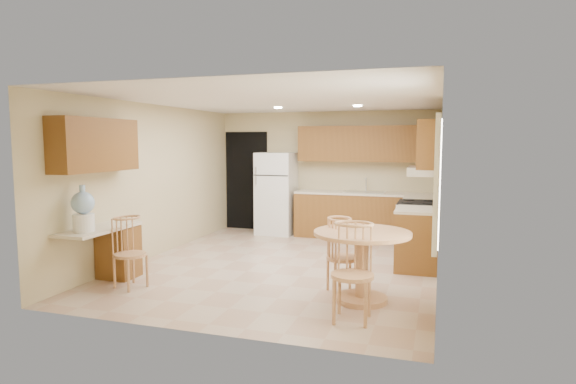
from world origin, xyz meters
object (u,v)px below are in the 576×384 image
(refrigerator, at_px, (276,193))
(water_crock, at_px, (83,211))
(stove, at_px, (418,229))
(chair_table_a, at_px, (342,249))
(dining_table, at_px, (362,256))
(chair_desk, at_px, (126,247))
(chair_table_b, at_px, (351,265))

(refrigerator, bearing_deg, water_crock, -103.48)
(stove, xyz_separation_m, chair_table_a, (-0.80, -2.34, 0.11))
(stove, relative_size, chair_table_a, 1.15)
(stove, distance_m, dining_table, 2.55)
(refrigerator, distance_m, water_crock, 4.51)
(dining_table, height_order, chair_table_a, chair_table_a)
(stove, distance_m, chair_table_a, 2.47)
(refrigerator, xyz_separation_m, water_crock, (-1.05, -4.38, 0.20))
(refrigerator, height_order, dining_table, refrigerator)
(dining_table, relative_size, water_crock, 1.95)
(refrigerator, xyz_separation_m, chair_table_a, (2.07, -3.56, -0.26))
(dining_table, relative_size, chair_table_a, 1.21)
(chair_desk, bearing_deg, water_crock, -46.57)
(chair_table_b, distance_m, water_crock, 3.43)
(dining_table, bearing_deg, chair_table_a, 149.94)
(stove, distance_m, chair_desk, 4.56)
(refrigerator, height_order, stove, refrigerator)
(dining_table, height_order, water_crock, water_crock)
(chair_table_a, distance_m, chair_table_b, 0.95)
(chair_desk, bearing_deg, dining_table, 116.67)
(refrigerator, bearing_deg, stove, -22.99)
(chair_table_b, xyz_separation_m, water_crock, (-3.40, 0.09, 0.40))
(refrigerator, xyz_separation_m, chair_desk, (-0.60, -4.17, -0.28))
(stove, bearing_deg, chair_desk, -139.71)
(chair_desk, bearing_deg, stove, 148.30)
(stove, relative_size, chair_desk, 1.19)
(water_crock, bearing_deg, chair_table_b, -1.44)
(dining_table, relative_size, chair_desk, 1.25)
(chair_table_a, bearing_deg, stove, 130.82)
(refrigerator, height_order, chair_table_b, refrigerator)
(dining_table, xyz_separation_m, chair_table_b, (0.00, -0.75, 0.08))
(stove, bearing_deg, water_crock, -141.16)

